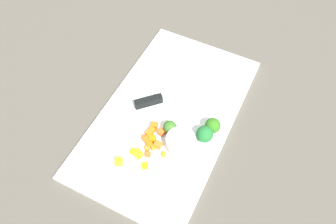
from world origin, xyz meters
The scene contains 25 objects.
ground_plane centered at (0.00, 0.00, 0.00)m, with size 4.00×4.00×0.00m, color #555046.
cutting_board centered at (0.00, 0.00, 0.01)m, with size 0.55×0.32×0.01m, color white.
prep_bowl centered at (-0.07, -0.07, 0.03)m, with size 0.07×0.07×0.03m, color silver.
chef_knife centered at (0.05, 0.02, 0.02)m, with size 0.24×0.25×0.02m.
carrot_dice_0 centered at (-0.09, -0.02, 0.02)m, with size 0.02×0.02×0.01m, color orange.
carrot_dice_1 centered at (-0.09, 0.02, 0.02)m, with size 0.01×0.01×0.01m, color orange.
carrot_dice_2 centered at (-0.09, 0.00, 0.02)m, with size 0.02×0.02×0.02m, color orange.
carrot_dice_3 centered at (-0.13, -0.01, 0.02)m, with size 0.01×0.01×0.01m, color orange.
carrot_dice_4 centered at (-0.06, -0.01, 0.02)m, with size 0.02×0.01×0.01m, color orange.
carrot_dice_5 centered at (-0.05, -0.02, 0.02)m, with size 0.01×0.01×0.01m, color orange.
carrot_dice_6 centered at (-0.08, 0.01, 0.02)m, with size 0.01×0.01×0.01m, color orange.
carrot_dice_7 centered at (-0.09, 0.01, 0.02)m, with size 0.02×0.02×0.01m, color orange.
carrot_dice_8 centered at (-0.11, -0.04, 0.02)m, with size 0.01×0.01×0.01m, color orange.
carrot_dice_9 centered at (-0.10, 0.00, 0.02)m, with size 0.01×0.01×0.01m, color orange.
carrot_dice_10 centered at (-0.11, 0.00, 0.02)m, with size 0.01×0.01×0.01m, color orange.
carrot_dice_11 centered at (-0.05, 0.01, 0.02)m, with size 0.01×0.02×0.01m, color orange.
carrot_dice_12 centered at (-0.06, 0.01, 0.02)m, with size 0.01×0.01×0.01m, color orange.
carrot_dice_13 centered at (-0.10, -0.01, 0.02)m, with size 0.01×0.01×0.01m, color orange.
pepper_dice_0 centered at (-0.14, 0.02, 0.02)m, with size 0.01×0.01×0.01m, color yellow.
pepper_dice_1 centered at (-0.14, 0.01, 0.02)m, with size 0.02×0.02×0.02m, color yellow.
pepper_dice_2 centered at (-0.16, -0.02, 0.02)m, with size 0.01×0.01×0.01m, color yellow.
pepper_dice_3 centered at (-0.17, 0.04, 0.02)m, with size 0.02×0.02×0.02m, color yellow.
broccoli_floret_0 centered at (-0.04, -0.03, 0.03)m, with size 0.03×0.03×0.04m.
broccoli_floret_1 centered at (0.01, -0.12, 0.03)m, with size 0.04×0.04×0.04m.
broccoli_floret_2 centered at (-0.02, -0.11, 0.03)m, with size 0.04×0.04×0.04m.
Camera 1 is at (-0.43, -0.21, 0.74)m, focal length 35.97 mm.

